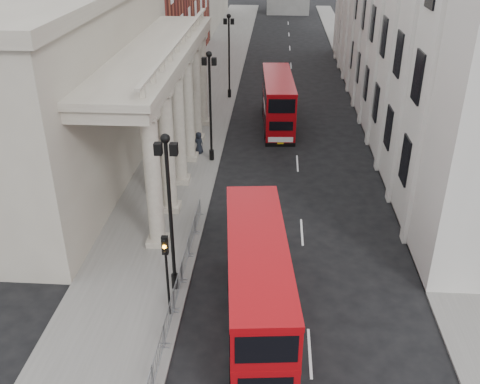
{
  "coord_description": "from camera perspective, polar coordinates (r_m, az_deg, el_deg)",
  "views": [
    {
      "loc": [
        4.16,
        -17.54,
        16.9
      ],
      "look_at": [
        2.32,
        9.3,
        2.93
      ],
      "focal_mm": 40.0,
      "sensor_mm": 36.0,
      "label": 1
    }
  ],
  "objects": [
    {
      "name": "sidewalk_west",
      "position": [
        50.94,
        -4.43,
        8.05
      ],
      "size": [
        6.0,
        140.0,
        0.12
      ],
      "primitive_type": "cube",
      "color": "slate",
      "rests_on": "ground"
    },
    {
      "name": "sidewalk_east",
      "position": [
        51.29,
        14.3,
        7.41
      ],
      "size": [
        3.0,
        140.0,
        0.12
      ],
      "primitive_type": "cube",
      "color": "slate",
      "rests_on": "ground"
    },
    {
      "name": "bus_far",
      "position": [
        48.11,
        4.06,
        9.71
      ],
      "size": [
        3.06,
        10.35,
        4.41
      ],
      "rotation": [
        0.0,
        0.0,
        0.06
      ],
      "color": "#9A070C",
      "rests_on": "ground"
    },
    {
      "name": "portico_building",
      "position": [
        39.96,
        -18.07,
        10.27
      ],
      "size": [
        9.0,
        28.0,
        12.0
      ],
      "primitive_type": "cube",
      "color": "gray",
      "rests_on": "ground"
    },
    {
      "name": "pedestrian_a",
      "position": [
        37.87,
        -7.59,
        2.26
      ],
      "size": [
        0.68,
        0.52,
        1.65
      ],
      "primitive_type": "imported",
      "rotation": [
        0.0,
        0.0,
        -0.23
      ],
      "color": "black",
      "rests_on": "sidewalk_west"
    },
    {
      "name": "bus_near",
      "position": [
        24.0,
        1.83,
        -9.8
      ],
      "size": [
        3.59,
        10.79,
        4.57
      ],
      "rotation": [
        0.0,
        0.0,
        0.1
      ],
      "color": "#9D070C",
      "rests_on": "ground"
    },
    {
      "name": "kerb",
      "position": [
        50.61,
        -1.09,
        8.0
      ],
      "size": [
        0.2,
        140.0,
        0.14
      ],
      "primitive_type": "cube",
      "color": "slate",
      "rests_on": "ground"
    },
    {
      "name": "traffic_light",
      "position": [
        24.35,
        -7.89,
        -7.37
      ],
      "size": [
        0.28,
        0.33,
        4.3
      ],
      "color": "black",
      "rests_on": "sidewalk_west"
    },
    {
      "name": "lamp_post_north",
      "position": [
        55.07,
        -1.18,
        14.85
      ],
      "size": [
        1.05,
        0.44,
        8.32
      ],
      "color": "black",
      "rests_on": "sidewalk_west"
    },
    {
      "name": "ground",
      "position": [
        24.71,
        -7.14,
        -15.99
      ],
      "size": [
        260.0,
        260.0,
        0.0
      ],
      "primitive_type": "plane",
      "color": "black",
      "rests_on": "ground"
    },
    {
      "name": "pedestrian_c",
      "position": [
        42.3,
        -4.42,
        5.26
      ],
      "size": [
        1.02,
        0.91,
        1.75
      ],
      "primitive_type": "imported",
      "rotation": [
        0.0,
        0.0,
        5.76
      ],
      "color": "black",
      "rests_on": "sidewalk_west"
    },
    {
      "name": "lamp_post_mid",
      "position": [
        39.69,
        -3.2,
        9.81
      ],
      "size": [
        1.05,
        0.44,
        8.32
      ],
      "color": "black",
      "rests_on": "sidewalk_west"
    },
    {
      "name": "pedestrian_b",
      "position": [
        40.84,
        -8.64,
        4.14
      ],
      "size": [
        0.94,
        0.81,
        1.69
      ],
      "primitive_type": "imported",
      "rotation": [
        0.0,
        0.0,
        3.36
      ],
      "color": "black",
      "rests_on": "sidewalk_west"
    },
    {
      "name": "crowd_barriers",
      "position": [
        25.97,
        -7.11,
        -11.5
      ],
      "size": [
        0.5,
        18.75,
        1.1
      ],
      "color": "gray",
      "rests_on": "sidewalk_west"
    },
    {
      "name": "lamp_post_south",
      "position": [
        25.11,
        -7.5,
        -1.35
      ],
      "size": [
        1.05,
        0.44,
        8.32
      ],
      "color": "black",
      "rests_on": "sidewalk_west"
    }
  ]
}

